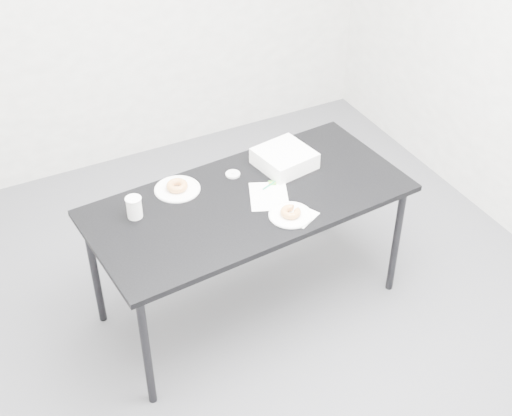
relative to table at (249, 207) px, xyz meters
name	(u,v)px	position (x,y,z in m)	size (l,w,h in m)	color
floor	(239,324)	(-0.13, -0.13, -0.73)	(4.00, 4.00, 0.00)	#48484D
table	(249,207)	(0.00, 0.00, 0.00)	(1.79, 0.95, 0.79)	black
scorecard	(269,196)	(0.10, -0.03, 0.06)	(0.20, 0.26, 0.00)	white
logo_patch	(272,183)	(0.18, 0.06, 0.06)	(0.04, 0.04, 0.00)	green
pen	(270,185)	(0.16, 0.05, 0.07)	(0.01, 0.01, 0.12)	#0C8A5E
napkin	(299,215)	(0.16, -0.25, 0.06)	(0.16, 0.16, 0.00)	white
plate_near	(290,215)	(0.12, -0.24, 0.07)	(0.23, 0.23, 0.01)	white
donut_near	(291,212)	(0.12, -0.24, 0.09)	(0.11, 0.11, 0.04)	#C67C3E
plate_far	(177,189)	(-0.31, 0.25, 0.06)	(0.25, 0.25, 0.01)	white
donut_far	(177,186)	(-0.31, 0.25, 0.09)	(0.12, 0.12, 0.04)	#C67C3E
coffee_cup	(134,207)	(-0.59, 0.13, 0.12)	(0.08, 0.08, 0.12)	white
cup_lid	(233,174)	(0.02, 0.23, 0.07)	(0.08, 0.08, 0.01)	silver
bakery_box	(284,158)	(0.32, 0.19, 0.11)	(0.29, 0.29, 0.10)	white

